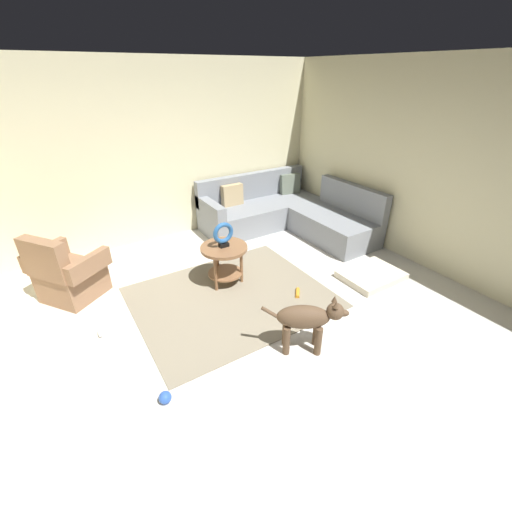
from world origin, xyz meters
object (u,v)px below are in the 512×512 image
dog_toy_bone (101,332)px  sectional_couch (287,214)px  torus_sculpture (223,234)px  dog_toy_ball (165,398)px  dog_toy_rope (298,293)px  armchair (67,275)px  side_table (224,255)px  dog (308,319)px  dog_bed_mat (371,275)px

dog_toy_bone → sectional_couch: bearing=19.1°
torus_sculpture → dog_toy_bone: size_ratio=1.81×
dog_toy_ball → dog_toy_rope: bearing=18.5°
armchair → dog_toy_ball: armchair is taller
sectional_couch → armchair: (-3.50, -0.26, 0.03)m
side_table → sectional_couch: bearing=29.4°
side_table → dog_toy_ball: size_ratio=5.48×
sectional_couch → torus_sculpture: bearing=-150.6°
dog_toy_ball → dog: bearing=-5.5°
side_table → dog_bed_mat: size_ratio=0.75×
armchair → dog_toy_bone: armchair is taller
dog → side_table: bearing=-142.5°
side_table → dog_toy_bone: 1.67m
torus_sculpture → dog_bed_mat: bearing=-29.2°
torus_sculpture → dog_toy_ball: torus_sculpture is taller
side_table → dog_toy_bone: size_ratio=3.33×
dog_toy_rope → side_table: bearing=130.8°
armchair → dog_toy_rope: size_ratio=5.32×
torus_sculpture → dog_toy_bone: bearing=-173.5°
dog_bed_mat → dog: bearing=-160.9°
armchair → dog_toy_bone: bearing=-26.3°
armchair → dog_toy_ball: 2.17m
side_table → torus_sculpture: torus_sculpture is taller
armchair → torus_sculpture: size_ratio=3.07×
side_table → dog_toy_ball: 1.95m
armchair → dog_toy_rope: armchair is taller
dog_toy_ball → sectional_couch: bearing=37.8°
side_table → dog_toy_rope: (0.64, -0.74, -0.39)m
armchair → side_table: bearing=31.9°
dog_toy_ball → side_table: bearing=46.7°
sectional_couch → torus_sculpture: size_ratio=6.90×
dog_bed_mat → armchair: bearing=154.3°
side_table → dog_toy_bone: side_table is taller
dog_toy_rope → dog_toy_ball: bearing=-161.5°
sectional_couch → armchair: bearing=-175.8°
sectional_couch → dog_toy_rope: bearing=-122.6°
dog_toy_rope → dog_bed_mat: bearing=-11.7°
side_table → dog: size_ratio=0.81×
side_table → dog_bed_mat: bearing=-29.2°
dog → dog_toy_bone: bearing=-94.6°
sectional_couch → dog_toy_rope: (-1.10, -1.71, -0.26)m
torus_sculpture → dog_bed_mat: 2.09m
torus_sculpture → dog_toy_rope: bearing=-49.2°
dog_toy_ball → dog_toy_bone: bearing=104.0°
sectional_couch → armchair: 3.51m
armchair → torus_sculpture: armchair is taller
sectional_couch → side_table: sectional_couch is taller
side_table → dog_toy_bone: (-1.61, -0.18, -0.39)m
sectional_couch → dog_toy_bone: bearing=-160.9°
sectional_couch → dog: sectional_couch is taller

